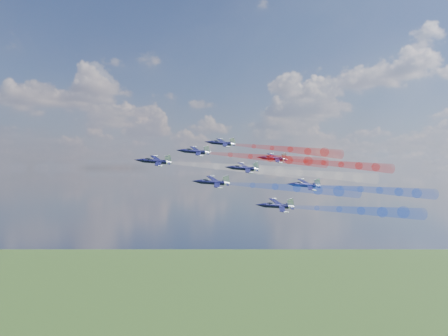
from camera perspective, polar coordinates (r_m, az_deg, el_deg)
jet_lead at (r=148.32m, az=-7.27°, el=0.70°), size 12.96×11.95×6.37m
trail_lead at (r=154.81m, az=1.51°, el=0.01°), size 37.91×17.66×7.37m
jet_inner_left at (r=140.63m, az=-1.21°, el=-1.52°), size 12.96×11.95×6.37m
trail_inner_left at (r=149.61m, az=7.64°, el=-2.11°), size 37.91×17.66×7.37m
jet_inner_right at (r=160.05m, az=-3.10°, el=1.72°), size 12.96×11.95×6.37m
trail_inner_right at (r=168.01m, az=4.84°, el=1.04°), size 37.91×17.66×7.37m
jet_outer_left at (r=134.77m, az=5.52°, el=-3.96°), size 12.96×11.95×6.37m
trail_outer_left at (r=146.33m, az=14.19°, el=-4.35°), size 37.91×17.66×7.37m
jet_center_third at (r=153.19m, az=2.04°, el=-0.04°), size 12.96×11.95×6.37m
trail_center_third at (r=163.21m, az=9.98°, el=-0.66°), size 37.91×17.66×7.37m
jet_outer_right at (r=173.26m, az=-0.28°, el=2.62°), size 12.96×11.95×6.37m
trail_outer_right at (r=182.15m, az=6.94°, el=1.93°), size 37.91×17.66×7.37m
jet_rear_left at (r=151.61m, az=8.48°, el=-1.78°), size 12.96×11.95×6.37m
trail_rear_left at (r=164.00m, az=16.00°, el=-2.27°), size 37.91×17.66×7.37m
jet_rear_right at (r=169.73m, az=5.17°, el=1.00°), size 12.96×11.95×6.37m
trail_rear_right at (r=180.72m, az=12.18°, el=0.38°), size 37.91×17.66×7.37m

